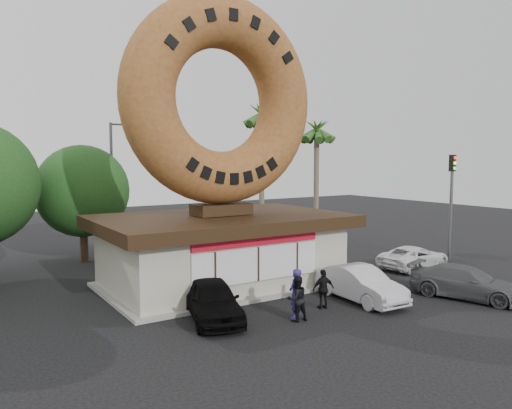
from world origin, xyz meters
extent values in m
plane|color=black|center=(0.00, 0.00, 0.00)|extent=(90.00, 90.00, 0.00)
cube|color=beige|center=(0.00, 6.00, 1.50)|extent=(10.00, 6.00, 3.00)
cube|color=#999993|center=(0.00, 6.00, 0.07)|extent=(10.60, 6.60, 0.15)
cube|color=#3F3F3F|center=(0.00, 6.00, 3.05)|extent=(10.00, 6.00, 0.10)
cube|color=black|center=(0.00, 6.00, 3.00)|extent=(11.20, 7.20, 0.55)
cube|color=silver|center=(0.00, 2.95, 1.55)|extent=(6.00, 0.12, 1.40)
cube|color=red|center=(0.00, 2.93, 2.55)|extent=(6.00, 0.10, 0.45)
cube|color=black|center=(0.00, 6.00, 3.55)|extent=(2.60, 1.40, 0.50)
torus|color=#9B632D|center=(0.00, 6.00, 8.46)|extent=(9.32, 2.38, 9.32)
cylinder|color=#473321|center=(-4.00, 15.00, 1.43)|extent=(0.44, 0.44, 2.86)
sphere|color=#213F16|center=(-4.00, 15.00, 4.03)|extent=(5.20, 5.20, 5.20)
cylinder|color=#726651|center=(7.50, 14.00, 4.50)|extent=(0.36, 0.36, 9.00)
cylinder|color=#726651|center=(11.00, 12.50, 4.00)|extent=(0.36, 0.36, 8.00)
cylinder|color=#59595E|center=(-2.00, 16.00, 4.00)|extent=(0.18, 0.18, 8.00)
cylinder|color=#59595E|center=(-1.10, 16.00, 7.90)|extent=(1.80, 0.12, 0.12)
cube|color=#59595E|center=(-0.20, 16.00, 7.85)|extent=(0.45, 0.20, 0.12)
cylinder|color=#59595E|center=(14.00, 4.00, 3.00)|extent=(0.18, 0.18, 6.00)
cube|color=black|center=(14.00, 4.00, 5.60)|extent=(0.30, 0.28, 0.95)
sphere|color=red|center=(14.00, 3.85, 5.90)|extent=(0.18, 0.18, 0.18)
sphere|color=yellow|center=(14.00, 3.85, 5.60)|extent=(0.18, 0.18, 0.18)
sphere|color=green|center=(14.00, 3.85, 5.30)|extent=(0.18, 0.18, 0.18)
imported|color=navy|center=(-0.04, 0.32, 0.92)|extent=(0.79, 0.67, 1.84)
imported|color=black|center=(-0.19, 0.04, 0.83)|extent=(0.85, 0.68, 1.65)
imported|color=black|center=(1.60, 0.67, 0.78)|extent=(0.97, 0.57, 1.56)
imported|color=black|center=(-2.67, 1.83, 0.73)|extent=(2.85, 4.58, 1.45)
imported|color=#B8B8BD|center=(3.58, 0.66, 0.71)|extent=(1.73, 4.38, 1.42)
imported|color=#585B5D|center=(7.63, -1.48, 0.67)|extent=(3.31, 5.00, 1.35)
imported|color=silver|center=(10.35, 3.53, 0.60)|extent=(4.48, 2.36, 1.20)
camera|label=1|loc=(-10.98, -13.96, 5.89)|focal=35.00mm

